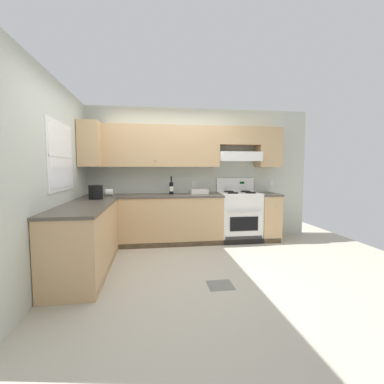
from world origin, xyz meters
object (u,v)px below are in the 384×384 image
object	(u,v)px
stove	(239,216)
wine_bottle	(171,187)
bowl	(199,192)
paper_towel_roll	(109,192)
bucket	(96,192)

from	to	relation	value
stove	wine_bottle	xyz separation A→B (m)	(-1.30, 0.07, 0.56)
bowl	paper_towel_roll	distance (m)	1.65
bowl	bucket	world-z (taller)	bucket
bowl	wine_bottle	bearing A→B (deg)	-179.73
bowl	bucket	xyz separation A→B (m)	(-1.77, -0.67, 0.09)
wine_bottle	bowl	distance (m)	0.54
stove	bucket	world-z (taller)	stove
stove	paper_towel_roll	xyz separation A→B (m)	(-2.41, -0.04, 0.49)
bowl	paper_towel_roll	xyz separation A→B (m)	(-1.64, -0.11, 0.03)
wine_bottle	bowl	xyz separation A→B (m)	(0.53, 0.00, -0.10)
wine_bottle	bucket	size ratio (longest dim) A/B	1.46
bucket	paper_towel_roll	xyz separation A→B (m)	(0.12, 0.56, -0.06)
paper_towel_roll	wine_bottle	bearing A→B (deg)	5.30
wine_bottle	bowl	size ratio (longest dim) A/B	1.01
stove	bowl	bearing A→B (deg)	174.87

